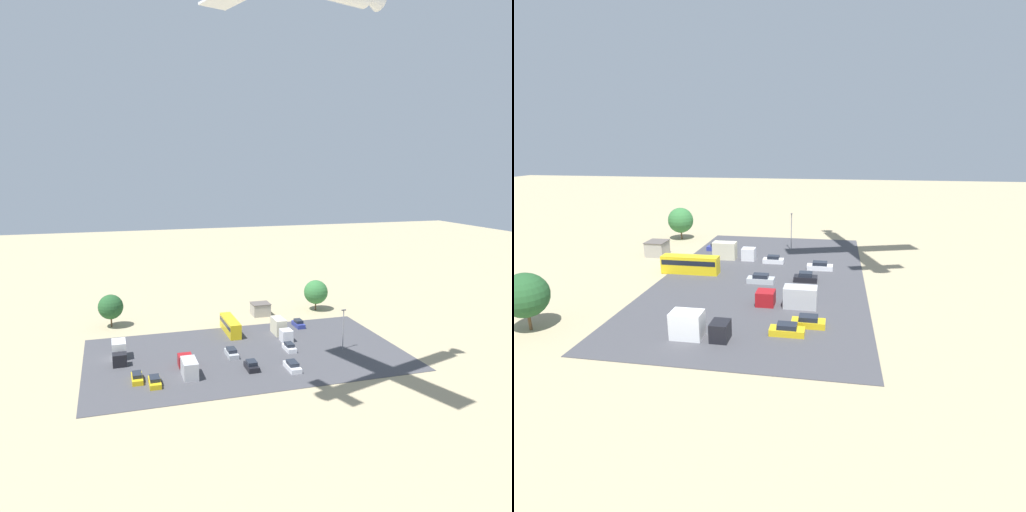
% 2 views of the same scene
% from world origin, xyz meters
% --- Properties ---
extents(ground_plane, '(400.00, 400.00, 0.00)m').
position_xyz_m(ground_plane, '(0.00, 0.00, 0.00)').
color(ground_plane, tan).
extents(parking_lot_surface, '(61.15, 34.99, 0.08)m').
position_xyz_m(parking_lot_surface, '(0.00, 10.42, 0.04)').
color(parking_lot_surface, '#424247').
rests_on(parking_lot_surface, ground).
extents(shed_building, '(4.51, 4.09, 3.12)m').
position_xyz_m(shed_building, '(-10.46, -14.24, 1.57)').
color(shed_building, '#9E998E').
rests_on(shed_building, ground).
extents(bus, '(2.47, 10.48, 3.24)m').
position_xyz_m(bus, '(-0.08, -3.11, 1.82)').
color(bus, gold).
rests_on(bus, ground).
extents(parked_car_0, '(1.78, 4.09, 1.51)m').
position_xyz_m(parked_car_0, '(-8.77, 10.82, 0.71)').
color(parked_car_0, silver).
rests_on(parked_car_0, ground).
extents(parked_car_1, '(1.82, 4.33, 1.65)m').
position_xyz_m(parked_car_1, '(-16.10, -2.91, 0.77)').
color(parked_car_1, navy).
rests_on(parked_car_1, ground).
extents(parked_car_2, '(1.83, 4.39, 1.48)m').
position_xyz_m(parked_car_2, '(21.27, 17.17, 0.70)').
color(parked_car_2, gold).
rests_on(parked_car_2, ground).
extents(parked_car_3, '(1.92, 4.38, 1.50)m').
position_xyz_m(parked_car_3, '(18.53, 19.62, 0.70)').
color(parked_car_3, gold).
rests_on(parked_car_3, ground).
extents(parked_car_4, '(1.98, 4.79, 1.53)m').
position_xyz_m(parked_car_4, '(-5.92, 20.09, 0.72)').
color(parked_car_4, silver).
rests_on(parked_car_4, ground).
extents(parked_car_5, '(1.99, 4.00, 1.65)m').
position_xyz_m(parked_car_5, '(1.13, 17.93, 0.77)').
color(parked_car_5, black).
rests_on(parked_car_5, ground).
extents(parked_car_6, '(1.93, 4.62, 1.55)m').
position_xyz_m(parked_car_6, '(3.01, 10.47, 0.72)').
color(parked_car_6, '#ADB2B7').
rests_on(parked_car_6, ground).
extents(parked_truck_0, '(2.33, 8.63, 3.52)m').
position_xyz_m(parked_truck_0, '(-10.03, 1.99, 1.69)').
color(parked_truck_0, silver).
rests_on(parked_truck_0, ground).
extents(parked_truck_1, '(2.56, 7.16, 3.35)m').
position_xyz_m(parked_truck_1, '(23.89, 6.44, 1.61)').
color(parked_truck_1, black).
rests_on(parked_truck_1, ground).
extents(parked_truck_2, '(2.51, 8.80, 3.09)m').
position_xyz_m(parked_truck_2, '(12.38, 16.57, 1.49)').
color(parked_truck_2, maroon).
rests_on(parked_truck_2, ground).
extents(tree_near_shed, '(5.69, 5.69, 7.57)m').
position_xyz_m(tree_near_shed, '(25.07, -15.30, 4.72)').
color(tree_near_shed, brown).
rests_on(tree_near_shed, ground).
extents(tree_apron_mid, '(6.12, 6.12, 7.80)m').
position_xyz_m(tree_apron_mid, '(-25.47, -14.75, 4.73)').
color(tree_apron_mid, brown).
rests_on(tree_apron_mid, ground).
extents(light_pole_lot_centre, '(0.90, 0.28, 8.20)m').
position_xyz_m(light_pole_lot_centre, '(-19.33, 13.18, 4.61)').
color(light_pole_lot_centre, gray).
rests_on(light_pole_lot_centre, ground).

